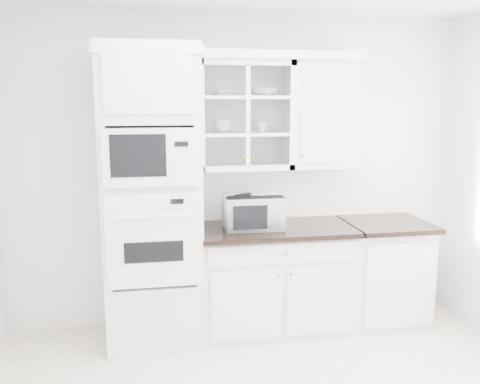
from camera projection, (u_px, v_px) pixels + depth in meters
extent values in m
cube|color=white|center=(238.00, 172.00, 4.48)|extent=(4.00, 0.02, 2.70)
cube|color=silver|center=(152.00, 198.00, 4.07)|extent=(0.76, 0.65, 2.40)
cube|color=white|center=(154.00, 241.00, 3.80)|extent=(0.70, 0.03, 0.72)
cube|color=black|center=(154.00, 252.00, 3.79)|extent=(0.44, 0.01, 0.16)
cube|color=white|center=(151.00, 158.00, 3.68)|extent=(0.70, 0.03, 0.43)
cube|color=black|center=(138.00, 156.00, 3.65)|extent=(0.40, 0.01, 0.31)
cube|color=silver|center=(275.00, 280.00, 4.41)|extent=(1.30, 0.60, 0.88)
cube|color=black|center=(277.00, 229.00, 4.29)|extent=(1.32, 0.67, 0.04)
cube|color=silver|center=(383.00, 273.00, 4.58)|extent=(0.70, 0.60, 0.88)
cube|color=black|center=(387.00, 224.00, 4.46)|extent=(0.72, 0.67, 0.04)
cube|color=silver|center=(244.00, 116.00, 4.24)|extent=(0.80, 0.33, 0.90)
cube|color=silver|center=(244.00, 134.00, 4.27)|extent=(0.74, 0.29, 0.02)
cube|color=silver|center=(244.00, 97.00, 4.22)|extent=(0.74, 0.29, 0.02)
cube|color=silver|center=(321.00, 115.00, 4.36)|extent=(0.55, 0.33, 0.90)
cube|color=white|center=(232.00, 55.00, 4.11)|extent=(2.14, 0.38, 0.07)
imported|color=white|center=(253.00, 212.00, 4.24)|extent=(0.48, 0.40, 0.28)
imported|color=white|center=(224.00, 93.00, 4.18)|extent=(0.23, 0.23, 0.05)
imported|color=white|center=(264.00, 92.00, 4.23)|extent=(0.24, 0.24, 0.07)
imported|color=white|center=(224.00, 126.00, 4.22)|extent=(0.17, 0.17, 0.11)
imported|color=white|center=(261.00, 127.00, 4.27)|extent=(0.12, 0.12, 0.09)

